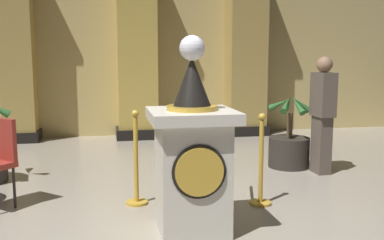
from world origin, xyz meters
name	(u,v)px	position (x,y,z in m)	size (l,w,h in m)	color
ground_plane	(178,233)	(0.00, 0.00, 0.00)	(12.70, 12.70, 0.00)	#9E9384
back_wall	(135,47)	(0.00, 5.40, 1.83)	(12.70, 0.16, 3.65)	tan
pedestal_clock	(192,157)	(0.14, 0.05, 0.70)	(0.77, 0.77, 1.80)	silver
stanchion_near	(261,173)	(1.01, 0.62, 0.35)	(0.24, 0.24, 1.01)	gold
stanchion_far	(136,172)	(-0.32, 0.90, 0.37)	(0.24, 0.24, 1.05)	gold
velvet_rope	(198,134)	(0.35, 0.76, 0.79)	(0.84, 0.82, 0.22)	black
column_left	(17,50)	(-2.25, 5.08, 1.74)	(0.72, 0.72, 3.50)	black
column_right	(244,51)	(2.25, 5.08, 1.74)	(0.92, 0.92, 3.50)	black
column_centre_rear	(137,51)	(0.00, 5.08, 1.74)	(0.92, 0.92, 3.50)	black
potted_palm_right	(289,148)	(2.01, 2.13, 0.29)	(0.61, 0.62, 1.08)	#2D2823
bystander_guest	(323,112)	(2.30, 1.73, 0.86)	(0.23, 0.37, 1.62)	brown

